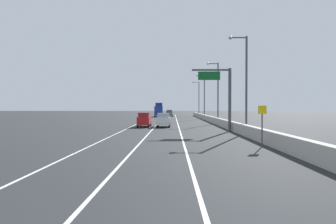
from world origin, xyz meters
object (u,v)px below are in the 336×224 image
(lamp_post_right_fourth, at_px, (203,94))
(car_gray_0, at_px, (170,113))
(overhead_sign_gantry, at_px, (224,92))
(lamp_post_right_fifth, at_px, (198,97))
(box_truck, at_px, (159,110))
(speed_advisory_sign, at_px, (262,123))
(car_white_1, at_px, (164,120))
(lamp_post_right_second, at_px, (244,78))
(car_red_2, at_px, (144,120))
(lamp_post_right_third, at_px, (217,89))

(lamp_post_right_fourth, xyz_separation_m, car_gray_0, (-8.53, 17.20, -5.19))
(car_gray_0, bearing_deg, overhead_sign_gantry, -82.83)
(lamp_post_right_fifth, height_order, box_truck, lamp_post_right_fifth)
(speed_advisory_sign, distance_m, lamp_post_right_fifth, 73.09)
(lamp_post_right_fifth, xyz_separation_m, box_truck, (-12.23, -2.59, -4.27))
(speed_advisory_sign, height_order, car_white_1, speed_advisory_sign)
(lamp_post_right_fourth, bearing_deg, overhead_sign_gantry, -92.23)
(overhead_sign_gantry, distance_m, lamp_post_right_second, 3.15)
(lamp_post_right_second, distance_m, car_red_2, 16.66)
(speed_advisory_sign, height_order, lamp_post_right_fourth, lamp_post_right_fourth)
(lamp_post_right_third, xyz_separation_m, box_truck, (-12.14, 37.97, -4.27))
(box_truck, bearing_deg, overhead_sign_gantry, -79.62)
(lamp_post_right_fourth, height_order, box_truck, lamp_post_right_fourth)
(car_white_1, distance_m, car_red_2, 2.84)
(lamp_post_right_fourth, relative_size, box_truck, 1.11)
(speed_advisory_sign, bearing_deg, box_truck, 98.69)
(overhead_sign_gantry, xyz_separation_m, lamp_post_right_second, (1.98, -1.95, 1.48))
(lamp_post_right_second, distance_m, car_gray_0, 58.69)
(lamp_post_right_third, relative_size, lamp_post_right_fifth, 1.00)
(lamp_post_right_third, distance_m, lamp_post_right_fourth, 20.28)
(lamp_post_right_third, distance_m, box_truck, 40.09)
(lamp_post_right_third, distance_m, lamp_post_right_fifth, 40.56)
(speed_advisory_sign, xyz_separation_m, box_truck, (-10.75, 70.35, 0.17))
(lamp_post_right_fourth, distance_m, lamp_post_right_fifth, 20.28)
(speed_advisory_sign, distance_m, car_gray_0, 70.26)
(speed_advisory_sign, xyz_separation_m, lamp_post_right_fifth, (1.48, 72.94, 4.44))
(lamp_post_right_third, bearing_deg, lamp_post_right_fourth, 90.91)
(lamp_post_right_second, relative_size, lamp_post_right_fifth, 1.00)
(lamp_post_right_fourth, xyz_separation_m, box_truck, (-11.82, 17.69, -4.27))
(lamp_post_right_fifth, height_order, car_white_1, lamp_post_right_fifth)
(speed_advisory_sign, xyz_separation_m, lamp_post_right_second, (1.54, 12.10, 4.44))
(car_gray_0, height_order, car_white_1, car_gray_0)
(car_white_1, bearing_deg, overhead_sign_gantry, -47.07)
(lamp_post_right_third, xyz_separation_m, car_white_1, (-9.20, -10.41, -5.20))
(lamp_post_right_third, height_order, car_white_1, lamp_post_right_third)
(overhead_sign_gantry, bearing_deg, car_gray_0, 97.17)
(car_gray_0, bearing_deg, speed_advisory_sign, -83.90)
(overhead_sign_gantry, xyz_separation_m, car_gray_0, (-7.02, 55.81, -3.71))
(overhead_sign_gantry, height_order, car_gray_0, overhead_sign_gantry)
(car_gray_0, xyz_separation_m, box_truck, (-3.29, 0.49, 0.91))
(speed_advisory_sign, relative_size, car_gray_0, 0.65)
(car_white_1, distance_m, box_truck, 48.48)
(car_red_2, bearing_deg, lamp_post_right_fifth, 76.56)
(speed_advisory_sign, xyz_separation_m, car_white_1, (-7.82, 21.97, -0.76))
(lamp_post_right_third, height_order, car_gray_0, lamp_post_right_third)
(car_gray_0, bearing_deg, lamp_post_right_fourth, -63.62)
(speed_advisory_sign, relative_size, lamp_post_right_fifth, 0.28)
(lamp_post_right_second, bearing_deg, lamp_post_right_fourth, 90.68)
(lamp_post_right_fifth, xyz_separation_m, car_red_2, (-12.12, -50.72, -5.16))
(overhead_sign_gantry, bearing_deg, lamp_post_right_fifth, 88.13)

